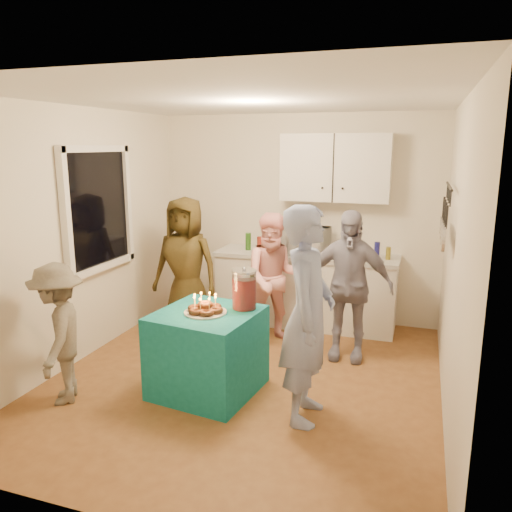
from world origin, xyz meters
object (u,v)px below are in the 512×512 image
(woman_back_left, at_px, (186,266))
(child_near_left, at_px, (59,334))
(counter, at_px, (305,291))
(woman_back_center, at_px, (275,279))
(punch_jar, at_px, (244,290))
(man_birthday, at_px, (308,315))
(microwave, at_px, (303,240))
(party_table, at_px, (208,352))
(woman_back_right, at_px, (347,286))

(woman_back_left, distance_m, child_near_left, 1.89)
(counter, relative_size, woman_back_center, 1.48)
(punch_jar, height_order, woman_back_left, woman_back_left)
(counter, distance_m, punch_jar, 1.88)
(counter, bearing_deg, man_birthday, -76.76)
(counter, height_order, punch_jar, punch_jar)
(woman_back_center, bearing_deg, child_near_left, -148.37)
(punch_jar, relative_size, woman_back_left, 0.21)
(microwave, height_order, party_table, microwave)
(party_table, distance_m, punch_jar, 0.65)
(microwave, bearing_deg, woman_back_right, -44.38)
(woman_back_center, xyz_separation_m, child_near_left, (-1.39, -1.89, -0.12))
(microwave, distance_m, party_table, 2.17)
(party_table, relative_size, man_birthday, 0.48)
(woman_back_right, relative_size, child_near_left, 1.27)
(woman_back_left, height_order, child_near_left, woman_back_left)
(counter, height_order, woman_back_center, woman_back_center)
(microwave, distance_m, woman_back_center, 0.78)
(child_near_left, bearing_deg, party_table, 87.97)
(woman_back_left, xyz_separation_m, woman_back_center, (1.09, 0.04, -0.07))
(punch_jar, xyz_separation_m, child_near_left, (-1.43, -0.77, -0.31))
(man_birthday, distance_m, woman_back_right, 1.31)
(punch_jar, distance_m, man_birthday, 0.76)
(microwave, xyz_separation_m, woman_back_right, (0.68, -0.87, -0.28))
(woman_back_left, bearing_deg, punch_jar, -44.35)
(punch_jar, xyz_separation_m, woman_back_right, (0.80, 0.94, -0.14))
(party_table, xyz_separation_m, child_near_left, (-1.15, -0.57, 0.24))
(microwave, height_order, punch_jar, microwave)
(counter, relative_size, child_near_left, 1.76)
(counter, height_order, party_table, counter)
(party_table, relative_size, woman_back_left, 0.52)
(counter, distance_m, microwave, 0.65)
(woman_back_right, height_order, child_near_left, woman_back_right)
(woman_back_center, bearing_deg, party_table, -122.51)
(microwave, xyz_separation_m, man_birthday, (0.55, -2.17, -0.19))
(woman_back_left, xyz_separation_m, child_near_left, (-0.30, -1.86, -0.19))
(counter, distance_m, woman_back_left, 1.52)
(punch_jar, bearing_deg, child_near_left, -151.56)
(child_near_left, bearing_deg, microwave, 120.69)
(counter, xyz_separation_m, punch_jar, (-0.16, -1.80, 0.50))
(counter, bearing_deg, woman_back_center, -106.11)
(punch_jar, bearing_deg, man_birthday, -28.27)
(counter, xyz_separation_m, woman_back_center, (-0.20, -0.69, 0.32))
(woman_back_right, xyz_separation_m, child_near_left, (-2.23, -1.71, -0.17))
(counter, relative_size, woman_back_right, 1.39)
(microwave, distance_m, child_near_left, 3.04)
(punch_jar, xyz_separation_m, man_birthday, (0.67, -0.36, -0.04))
(microwave, bearing_deg, child_near_left, -113.44)
(woman_back_right, bearing_deg, child_near_left, -143.56)
(microwave, bearing_deg, counter, 7.55)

